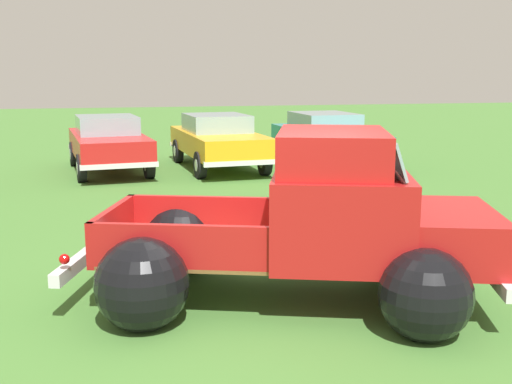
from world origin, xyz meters
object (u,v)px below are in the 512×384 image
object	(u,v)px
show_car_0	(108,142)
show_car_1	(218,139)
show_car_2	(326,137)
vintage_pickup_truck	(316,235)
lane_cone_0	(386,215)

from	to	relation	value
show_car_0	show_car_1	size ratio (longest dim) A/B	0.97
show_car_1	show_car_2	world-z (taller)	same
vintage_pickup_truck	show_car_1	xyz separation A→B (m)	(0.63, 9.90, 0.03)
vintage_pickup_truck	show_car_1	world-z (taller)	vintage_pickup_truck
vintage_pickup_truck	show_car_2	size ratio (longest dim) A/B	1.05
vintage_pickup_truck	show_car_0	bearing A→B (deg)	121.41
vintage_pickup_truck	lane_cone_0	distance (m)	3.24
vintage_pickup_truck	lane_cone_0	size ratio (longest dim) A/B	7.93
show_car_1	lane_cone_0	world-z (taller)	show_car_1
lane_cone_0	show_car_1	bearing A→B (deg)	100.66
show_car_1	show_car_2	bearing A→B (deg)	84.42
vintage_pickup_truck	show_car_2	xyz separation A→B (m)	(3.64, 9.83, 0.03)
show_car_0	show_car_2	size ratio (longest dim) A/B	0.94
show_car_0	lane_cone_0	world-z (taller)	show_car_0
show_car_0	lane_cone_0	size ratio (longest dim) A/B	7.10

